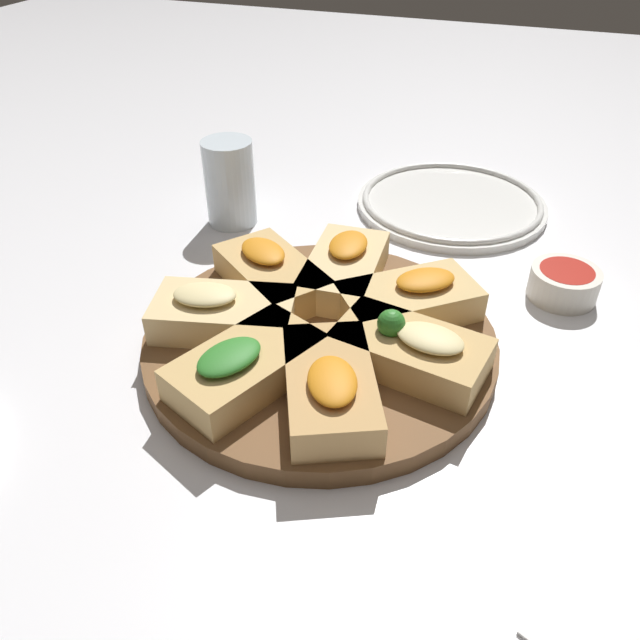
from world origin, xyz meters
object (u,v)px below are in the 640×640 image
(serving_board, at_px, (320,341))
(plate_right, at_px, (451,203))
(water_glass, at_px, (230,183))
(dipping_bowl, at_px, (564,283))

(serving_board, height_order, plate_right, serving_board)
(plate_right, bearing_deg, water_glass, 117.74)
(plate_right, xyz_separation_m, dipping_bowl, (-0.17, -0.15, 0.01))
(dipping_bowl, bearing_deg, serving_board, 129.05)
(serving_board, xyz_separation_m, water_glass, (0.20, 0.19, 0.04))
(plate_right, bearing_deg, serving_board, 169.63)
(plate_right, distance_m, dipping_bowl, 0.22)
(dipping_bowl, bearing_deg, water_glass, 85.38)
(serving_board, bearing_deg, water_glass, 43.54)
(serving_board, relative_size, dipping_bowl, 4.60)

